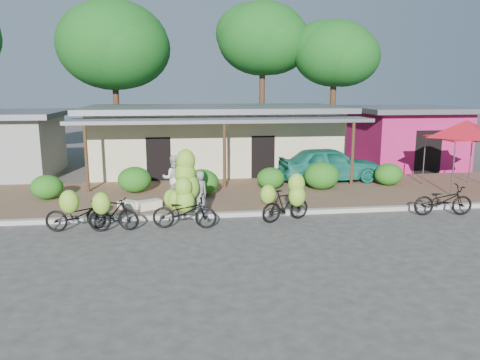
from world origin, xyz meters
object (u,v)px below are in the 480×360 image
object	(u,v)px
tree_center_right	(259,37)
bike_center	(185,197)
bike_far_left	(77,214)
tree_far_center	(110,44)
red_canopy	(466,129)
tree_near_right	(331,52)
sack_near	(149,205)
vendor	(199,196)
bystander	(174,178)
teal_van	(330,164)
bike_right	(288,201)
bike_far_right	(443,200)
bike_left	(110,212)
sack_far	(129,205)

from	to	relation	value
tree_center_right	bike_center	bearing A→B (deg)	-108.13
bike_far_left	tree_far_center	bearing A→B (deg)	9.78
red_canopy	bike_center	distance (m)	12.20
tree_center_right	tree_near_right	xyz separation A→B (m)	(4.00, -2.00, -0.99)
sack_near	vendor	size ratio (longest dim) A/B	0.51
bystander	vendor	bearing A→B (deg)	105.82
tree_center_right	teal_van	size ratio (longest dim) A/B	2.07
tree_near_right	vendor	bearing A→B (deg)	-123.67
bike_right	bike_far_right	distance (m)	5.43
bike_left	bike_far_right	size ratio (longest dim) A/B	0.87
bike_right	bike_left	bearing A→B (deg)	72.10
tree_near_right	sack_far	world-z (taller)	tree_near_right
tree_center_right	vendor	world-z (taller)	tree_center_right
red_canopy	bike_center	xyz separation A→B (m)	(-11.57, -3.46, -1.69)
bike_center	teal_van	world-z (taller)	bike_center
bike_center	sack_far	distance (m)	2.79
bike_left	bike_center	size ratio (longest dim) A/B	0.75
tree_center_right	sack_near	distance (m)	16.65
red_canopy	sack_far	xyz separation A→B (m)	(-13.50, -1.56, -2.35)
sack_far	vendor	size ratio (longest dim) A/B	0.45
tree_near_right	bike_far_left	distance (m)	19.33
tree_center_right	bike_right	xyz separation A→B (m)	(-1.77, -15.53, -6.66)
red_canopy	bike_far_left	xyz separation A→B (m)	(-14.81, -3.70, -2.03)
bike_left	vendor	world-z (taller)	vendor
red_canopy	bike_far_right	size ratio (longest dim) A/B	1.70
red_canopy	sack_far	bearing A→B (deg)	-173.43
bike_left	bike_center	world-z (taller)	bike_center
tree_far_center	vendor	size ratio (longest dim) A/B	5.64
tree_near_right	bike_far_right	bearing A→B (deg)	-91.49
tree_near_right	bike_far_right	size ratio (longest dim) A/B	4.00
vendor	teal_van	xyz separation A→B (m)	(6.13, 5.16, 0.07)
tree_center_right	bike_far_left	world-z (taller)	tree_center_right
bike_far_left	bike_left	distance (m)	0.97
tree_center_right	bystander	distance (m)	15.07
bike_far_right	sack_far	size ratio (longest dim) A/B	2.75
bike_far_left	sack_far	size ratio (longest dim) A/B	2.73
bystander	teal_van	size ratio (longest dim) A/B	0.37
bike_center	teal_van	size ratio (longest dim) A/B	0.52
tree_center_right	red_canopy	xyz separation A→B (m)	(6.50, -12.03, -4.74)
bike_left	bystander	distance (m)	3.70
red_canopy	bystander	bearing A→B (deg)	-177.64
bystander	bike_far_right	bearing A→B (deg)	158.75
bike_center	bike_far_right	size ratio (longest dim) A/B	1.17
red_canopy	sack_far	size ratio (longest dim) A/B	4.67
bike_right	vendor	world-z (taller)	bike_right
bike_far_left	vendor	xyz separation A→B (m)	(3.71, 0.82, 0.24)
tree_far_center	red_canopy	xyz separation A→B (m)	(15.50, -11.53, -4.21)
sack_near	bike_center	bearing A→B (deg)	-55.51
red_canopy	teal_van	distance (m)	5.73
bike_center	teal_van	bearing A→B (deg)	-40.29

